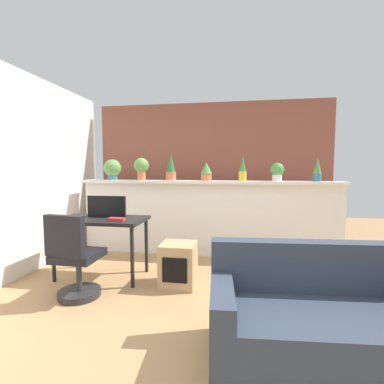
{
  "coord_description": "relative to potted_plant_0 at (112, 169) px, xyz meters",
  "views": [
    {
      "loc": [
        0.5,
        -2.36,
        1.37
      ],
      "look_at": [
        -0.11,
        1.26,
        1.06
      ],
      "focal_mm": 26.34,
      "sensor_mm": 36.0,
      "label": 1
    }
  ],
  "objects": [
    {
      "name": "divider_wall",
      "position": [
        1.56,
        0.0,
        -0.79
      ],
      "size": [
        4.02,
        0.16,
        1.14
      ],
      "primitive_type": "cube",
      "color": "white",
      "rests_on": "ground"
    },
    {
      "name": "book_on_desk",
      "position": [
        0.63,
        -1.25,
        -0.6
      ],
      "size": [
        0.2,
        0.1,
        0.04
      ],
      "primitive_type": "cube",
      "color": "#B22D33",
      "rests_on": "desk"
    },
    {
      "name": "potted_plant_1",
      "position": [
        0.51,
        -0.02,
        0.03
      ],
      "size": [
        0.24,
        0.24,
        0.36
      ],
      "color": "#C66B42",
      "rests_on": "plant_shelf"
    },
    {
      "name": "plant_shelf",
      "position": [
        1.56,
        -0.04,
        -0.2
      ],
      "size": [
        4.02,
        0.3,
        0.04
      ],
      "primitive_type": "cube",
      "color": "white",
      "rests_on": "divider_wall"
    },
    {
      "name": "tv_monitor",
      "position": [
        0.4,
        -1.03,
        -0.48
      ],
      "size": [
        0.51,
        0.04,
        0.27
      ],
      "primitive_type": "cube",
      "color": "black",
      "rests_on": "desk"
    },
    {
      "name": "potted_plant_6",
      "position": [
        3.17,
        -0.02,
        -0.01
      ],
      "size": [
        0.11,
        0.11,
        0.35
      ],
      "color": "#386B84",
      "rests_on": "plant_shelf"
    },
    {
      "name": "office_chair",
      "position": [
        0.38,
        -1.74,
        -0.98
      ],
      "size": [
        0.47,
        0.47,
        0.91
      ],
      "color": "#262628",
      "rests_on": "ground"
    },
    {
      "name": "potted_plant_2",
      "position": [
        0.99,
        -0.01,
        0.01
      ],
      "size": [
        0.16,
        0.16,
        0.42
      ],
      "color": "#C66B42",
      "rests_on": "plant_shelf"
    },
    {
      "name": "couch",
      "position": [
        2.64,
        -2.32,
        -1.08
      ],
      "size": [
        1.62,
        0.88,
        0.8
      ],
      "color": "#333D4C",
      "rests_on": "ground"
    },
    {
      "name": "potted_plant_0",
      "position": [
        0.0,
        0.0,
        0.0
      ],
      "size": [
        0.28,
        0.28,
        0.34
      ],
      "color": "#386B84",
      "rests_on": "plant_shelf"
    },
    {
      "name": "ground_plane",
      "position": [
        1.56,
        -2.0,
        -1.36
      ],
      "size": [
        12.0,
        12.0,
        0.0
      ],
      "primitive_type": "plane",
      "color": "tan"
    },
    {
      "name": "brick_wall_behind",
      "position": [
        1.56,
        0.6,
        -0.11
      ],
      "size": [
        4.02,
        0.1,
        2.5
      ],
      "primitive_type": "cube",
      "color": "brown",
      "rests_on": "ground"
    },
    {
      "name": "potted_plant_4",
      "position": [
        2.11,
        -0.01,
        -0.01
      ],
      "size": [
        0.12,
        0.12,
        0.38
      ],
      "color": "gold",
      "rests_on": "plant_shelf"
    },
    {
      "name": "side_cube_shelf",
      "position": [
        1.37,
        -1.22,
        -1.11
      ],
      "size": [
        0.4,
        0.41,
        0.5
      ],
      "color": "tan",
      "rests_on": "ground"
    },
    {
      "name": "potted_plant_3",
      "position": [
        1.56,
        -0.03,
        -0.04
      ],
      "size": [
        0.18,
        0.18,
        0.28
      ],
      "color": "#C66B42",
      "rests_on": "plant_shelf"
    },
    {
      "name": "desk",
      "position": [
        0.36,
        -1.11,
        -0.7
      ],
      "size": [
        1.1,
        0.6,
        0.75
      ],
      "color": "black",
      "rests_on": "ground"
    },
    {
      "name": "potted_plant_5",
      "position": [
        2.61,
        -0.01,
        -0.04
      ],
      "size": [
        0.2,
        0.2,
        0.27
      ],
      "color": "silver",
      "rests_on": "plant_shelf"
    }
  ]
}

